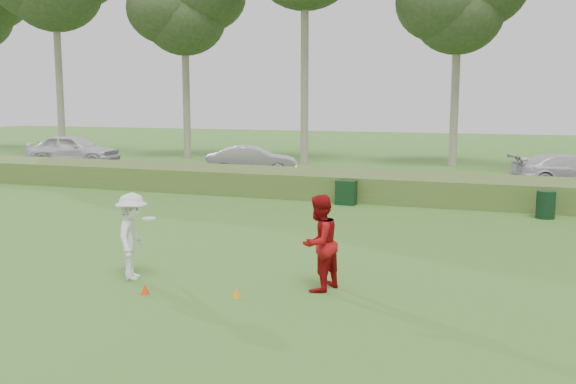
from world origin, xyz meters
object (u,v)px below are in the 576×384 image
at_px(player_white, 133,236).
at_px(car_mid, 252,161).
at_px(utility_cabinet, 346,193).
at_px(car_left, 74,150).
at_px(trash_bin, 546,205).
at_px(car_right, 568,170).
at_px(player_red, 319,243).
at_px(cone_orange, 145,289).
at_px(cone_yellow, 237,292).

distance_m(player_white, car_mid, 17.29).
distance_m(utility_cabinet, car_left, 18.96).
distance_m(trash_bin, car_right, 7.79).
distance_m(player_red, car_left, 26.20).
relative_size(player_red, utility_cabinet, 2.18).
xyz_separation_m(player_red, car_mid, (-8.36, 16.13, -0.16)).
bearing_deg(cone_orange, utility_cabinet, 85.70).
xyz_separation_m(cone_orange, trash_bin, (7.30, 10.97, 0.33)).
bearing_deg(player_white, car_mid, -5.01).
bearing_deg(trash_bin, car_mid, 152.65).
height_order(player_red, cone_orange, player_red).
bearing_deg(car_right, cone_orange, 135.29).
relative_size(car_left, car_right, 1.08).
xyz_separation_m(cone_yellow, car_left, (-18.27, 18.40, 0.81)).
xyz_separation_m(car_left, car_mid, (11.20, -1.30, -0.15)).
xyz_separation_m(player_white, utility_cabinet, (1.66, 10.50, -0.46)).
bearing_deg(car_right, car_left, 69.08).
relative_size(trash_bin, car_left, 0.17).
relative_size(cone_orange, car_left, 0.04).
relative_size(utility_cabinet, car_left, 0.17).
bearing_deg(cone_orange, player_red, 25.04).
bearing_deg(player_white, car_right, -47.52).
height_order(player_white, car_left, player_white).
distance_m(cone_yellow, car_left, 25.94).
bearing_deg(player_red, utility_cabinet, -150.20).
height_order(utility_cabinet, car_left, car_left).
height_order(car_left, car_mid, car_left).
bearing_deg(utility_cabinet, trash_bin, -0.70).
bearing_deg(cone_yellow, player_red, 37.05).
height_order(cone_yellow, car_left, car_left).
xyz_separation_m(utility_cabinet, car_right, (7.51, 7.33, 0.30)).
relative_size(cone_yellow, utility_cabinet, 0.23).
distance_m(player_red, car_mid, 18.17).
bearing_deg(car_right, car_mid, 74.22).
height_order(utility_cabinet, car_mid, car_mid).
bearing_deg(cone_yellow, trash_bin, 62.07).
height_order(player_white, car_right, player_white).
relative_size(cone_yellow, car_right, 0.04).
xyz_separation_m(player_white, trash_bin, (8.10, 10.12, -0.46)).
bearing_deg(car_mid, car_right, -104.92).
xyz_separation_m(cone_yellow, trash_bin, (5.59, 10.55, 0.33)).
distance_m(cone_orange, car_left, 25.09).
distance_m(player_red, trash_bin, 10.51).
bearing_deg(car_left, cone_yellow, -144.05).
bearing_deg(car_right, player_white, 132.19).
bearing_deg(car_mid, player_red, -172.34).
xyz_separation_m(player_white, cone_orange, (0.81, -0.85, -0.79)).
bearing_deg(utility_cabinet, player_red, -75.21).
xyz_separation_m(cone_yellow, car_right, (6.66, 18.26, 0.64)).
height_order(player_red, trash_bin, player_red).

